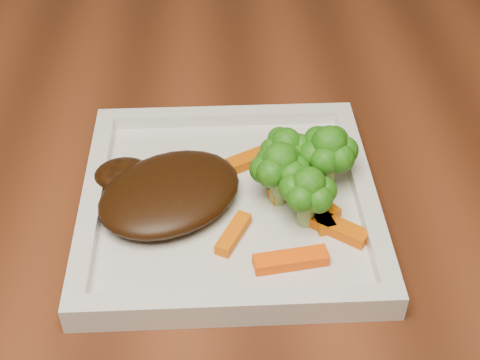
{
  "coord_description": "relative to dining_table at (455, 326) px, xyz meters",
  "views": [
    {
      "loc": [
        -0.24,
        -0.47,
        1.18
      ],
      "look_at": [
        -0.22,
        -0.01,
        0.79
      ],
      "focal_mm": 50.0,
      "sensor_mm": 36.0,
      "label": 1
    }
  ],
  "objects": [
    {
      "name": "broccoli_0",
      "position": [
        -0.28,
        -0.1,
        0.42
      ],
      "size": [
        0.05,
        0.05,
        0.07
      ],
      "primitive_type": null,
      "rotation": [
        0.0,
        0.0,
        0.01
      ],
      "color": "#2F6B11",
      "rests_on": "plate"
    },
    {
      "name": "carrot_6",
      "position": [
        -0.27,
        -0.12,
        0.39
      ],
      "size": [
        0.05,
        0.03,
        0.01
      ],
      "primitive_type": "cube",
      "rotation": [
        0.0,
        0.0,
        0.41
      ],
      "color": "#FF6F04",
      "rests_on": "plate"
    },
    {
      "name": "dining_table",
      "position": [
        0.0,
        0.0,
        0.0
      ],
      "size": [
        1.6,
        0.9,
        0.75
      ],
      "primitive_type": null,
      "color": "#5F2B15",
      "rests_on": "floor"
    },
    {
      "name": "carrot_2",
      "position": [
        -0.33,
        -0.18,
        0.39
      ],
      "size": [
        0.03,
        0.05,
        0.01
      ],
      "primitive_type": "cube",
      "rotation": [
        0.0,
        0.0,
        1.09
      ],
      "color": "#E36003",
      "rests_on": "plate"
    },
    {
      "name": "steak",
      "position": [
        -0.39,
        -0.13,
        0.4
      ],
      "size": [
        0.17,
        0.17,
        0.03
      ],
      "primitive_type": "ellipsoid",
      "rotation": [
        0.0,
        0.0,
        0.63
      ],
      "color": "black",
      "rests_on": "plate"
    },
    {
      "name": "carrot_4",
      "position": [
        -0.32,
        -0.08,
        0.39
      ],
      "size": [
        0.06,
        0.04,
        0.01
      ],
      "primitive_type": "cube",
      "rotation": [
        0.0,
        0.0,
        0.49
      ],
      "color": "#CD5503",
      "rests_on": "plate"
    },
    {
      "name": "broccoli_3",
      "position": [
        -0.29,
        -0.13,
        0.42
      ],
      "size": [
        0.07,
        0.07,
        0.06
      ],
      "primitive_type": null,
      "rotation": [
        0.0,
        0.0,
        -0.27
      ],
      "color": "#2E6210",
      "rests_on": "plate"
    },
    {
      "name": "broccoli_2",
      "position": [
        -0.27,
        -0.16,
        0.42
      ],
      "size": [
        0.07,
        0.07,
        0.06
      ],
      "primitive_type": null,
      "rotation": [
        0.0,
        0.0,
        0.25
      ],
      "color": "#3D7914",
      "rests_on": "plate"
    },
    {
      "name": "plate",
      "position": [
        -0.33,
        -0.13,
        0.38
      ],
      "size": [
        0.27,
        0.27,
        0.01
      ],
      "primitive_type": "cube",
      "color": "silver",
      "rests_on": "dining_table"
    },
    {
      "name": "carrot_3",
      "position": [
        -0.23,
        -0.08,
        0.39
      ],
      "size": [
        0.05,
        0.02,
        0.01
      ],
      "primitive_type": "cube",
      "rotation": [
        0.0,
        0.0,
        0.09
      ],
      "color": "#D45403",
      "rests_on": "plate"
    },
    {
      "name": "carrot_0",
      "position": [
        -0.29,
        -0.21,
        0.39
      ],
      "size": [
        0.07,
        0.03,
        0.01
      ],
      "primitive_type": "cube",
      "rotation": [
        0.0,
        0.0,
        0.15
      ],
      "color": "#FF5104",
      "rests_on": "plate"
    },
    {
      "name": "carrot_1",
      "position": [
        -0.24,
        -0.17,
        0.39
      ],
      "size": [
        0.06,
        0.05,
        0.01
      ],
      "primitive_type": "cube",
      "rotation": [
        0.0,
        0.0,
        -0.63
      ],
      "color": "#D55703",
      "rests_on": "plate"
    },
    {
      "name": "broccoli_1",
      "position": [
        -0.24,
        -0.11,
        0.42
      ],
      "size": [
        0.06,
        0.06,
        0.06
      ],
      "primitive_type": null,
      "rotation": [
        0.0,
        0.0,
        -0.04
      ],
      "color": "#187513",
      "rests_on": "plate"
    },
    {
      "name": "carrot_5",
      "position": [
        -0.26,
        -0.15,
        0.39
      ],
      "size": [
        0.03,
        0.06,
        0.01
      ],
      "primitive_type": "cube",
      "rotation": [
        0.0,
        0.0,
        -1.31
      ],
      "color": "#CA6203",
      "rests_on": "plate"
    },
    {
      "name": "carrot_7",
      "position": [
        -0.26,
        -0.14,
        0.39
      ],
      "size": [
        0.05,
        0.05,
        0.01
      ],
      "primitive_type": "cube",
      "rotation": [
        0.0,
        0.0,
        -0.92
      ],
      "color": "#EB6703",
      "rests_on": "plate"
    }
  ]
}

